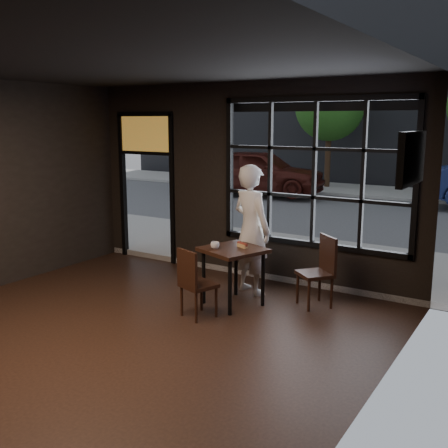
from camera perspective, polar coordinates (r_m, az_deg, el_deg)
The scene contains 14 objects.
floor at distance 6.35m, azimuth -14.12°, elevation -13.29°, with size 6.00×7.00×0.02m, color black.
ceiling at distance 5.83m, azimuth -15.69°, elevation 16.97°, with size 6.00×7.00×0.02m, color black.
wall_right at distance 4.25m, azimuth 14.13°, elevation -2.54°, with size 0.04×7.00×3.20m, color black.
window_frame at distance 8.08m, azimuth 9.80°, elevation 5.46°, with size 3.06×0.12×2.28m, color black.
stained_transom at distance 9.78m, azimuth -8.52°, elevation 9.70°, with size 1.20×0.06×0.70m, color orange.
cafe_table at distance 7.45m, azimuth 1.00°, elevation -5.71°, with size 0.77×0.77×0.83m, color black.
chair_near at distance 7.00m, azimuth -2.77°, elevation -6.40°, with size 0.41×0.41×0.94m, color black.
chair_window at distance 7.48m, azimuth 9.87°, elevation -5.14°, with size 0.43×0.43×1.00m, color black.
man at distance 7.86m, azimuth 3.00°, elevation -0.61°, with size 0.71×0.47×1.96m, color silver.
hotdog at distance 7.39m, azimuth 2.03°, elevation -2.33°, with size 0.20×0.08×0.06m, color tan, non-canonical shape.
cup at distance 7.30m, azimuth -0.98°, elevation -2.34°, with size 0.12×0.12×0.10m, color silver.
tv at distance 6.14m, azimuth 19.75°, elevation 6.75°, with size 0.11×1.00×0.58m, color black.
maroon_car at distance 18.17m, azimuth 3.89°, elevation 5.73°, with size 1.80×4.48×1.53m, color #3F140E.
tree_left at distance 20.41m, azimuth 11.43°, elevation 12.41°, with size 2.57×2.57×4.39m.
Camera 1 is at (4.25, -3.94, 2.58)m, focal length 42.00 mm.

